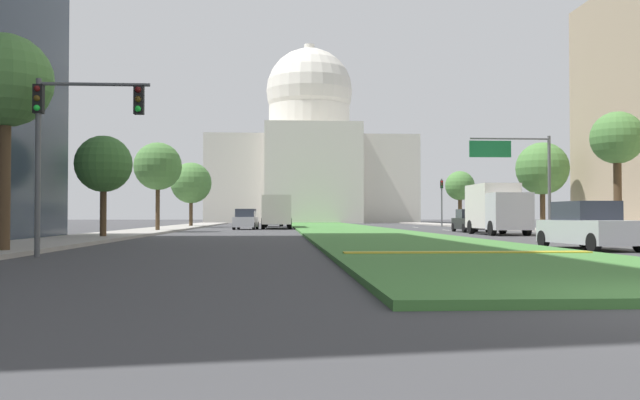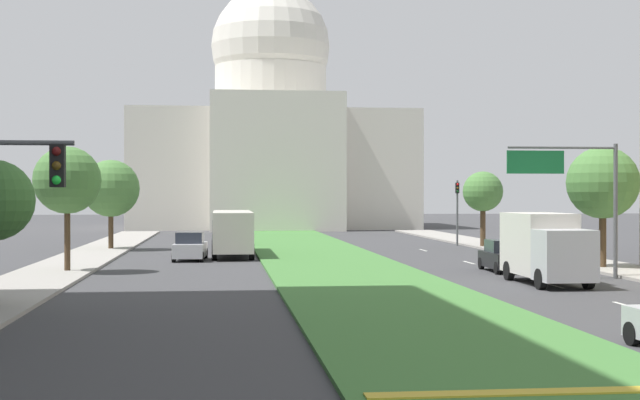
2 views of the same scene
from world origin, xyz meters
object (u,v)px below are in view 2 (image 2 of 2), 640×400
Objects in this scene: street_tree_right_distant at (483,192)px; sedan_far_horizon at (226,235)px; capitol_building at (271,140)px; box_truck_delivery at (545,247)px; overhead_guide_sign at (575,182)px; sedan_distant at (190,247)px; street_tree_left_distant at (111,189)px; traffic_light_far_right at (457,204)px; sedan_midblock at (505,257)px; street_tree_right_far at (603,183)px; street_tree_left_far at (67,181)px; city_bus at (232,229)px.

street_tree_right_distant is 1.25× the size of sedan_far_horizon.
box_truck_delivery is at bearing -83.67° from capitol_building.
sedan_distant is (-18.73, 14.61, -3.82)m from overhead_guide_sign.
street_tree_left_distant is at bearing 179.60° from street_tree_right_distant.
traffic_light_far_right is 18.57m from sedan_far_horizon.
capitol_building is at bearing 97.16° from sedan_midblock.
traffic_light_far_right is 0.80× the size of overhead_guide_sign.
street_tree_right_far reaches higher than box_truck_delivery.
sedan_far_horizon is 0.73× the size of box_truck_delivery.
capitol_building is at bearing 81.98° from sedan_far_horizon.
street_tree_left_far is at bearing -102.04° from capitol_building.
traffic_light_far_right is 34.86m from street_tree_left_far.
traffic_light_far_right reaches higher than city_bus.
capitol_building reaches higher than sedan_distant.
street_tree_right_distant is at bearing 19.61° from city_bus.
capitol_building is 46.34m from traffic_light_far_right.
sedan_distant is at bearing 142.03° from overhead_guide_sign.
capitol_building is 43.72m from sedan_far_horizon.
street_tree_right_distant is (1.12, -3.25, 0.95)m from traffic_light_far_right.
sedan_distant is at bearing 54.98° from street_tree_left_far.
street_tree_right_far is 1.43× the size of sedan_far_horizon.
street_tree_right_far is at bearing -1.69° from street_tree_left_far.
box_truck_delivery is at bearing -100.77° from street_tree_right_distant.
sedan_distant is 23.48m from box_truck_delivery.
traffic_light_far_right is at bearing 86.31° from overhead_guide_sign.
street_tree_right_distant is 28.04m from box_truck_delivery.
street_tree_left_far reaches higher than street_tree_right_distant.
box_truck_delivery is (8.29, -74.67, -9.31)m from capitol_building.
street_tree_right_far is at bearing -33.97° from city_bus.
overhead_guide_sign is 1.11× the size of street_tree_right_distant.
traffic_light_far_right is 0.47× the size of city_bus.
sedan_distant is 16.02m from sedan_far_horizon.
sedan_midblock is 29.66m from sedan_far_horizon.
capitol_building is 5.85× the size of street_tree_right_distant.
overhead_guide_sign is 24.72m from city_bus.
sedan_far_horizon is (8.25, 24.41, -3.94)m from street_tree_left_far.
street_tree_left_far is 1.12× the size of street_tree_right_distant.
street_tree_right_far is at bearing -87.99° from street_tree_right_distant.
street_tree_right_distant is 20.39m from city_bus.
traffic_light_far_right reaches higher than box_truck_delivery.
street_tree_left_distant is 10.38m from sedan_far_horizon.
city_bus is at bearing -38.67° from street_tree_left_distant.
overhead_guide_sign is 0.99× the size of street_tree_left_far.
capitol_building reaches higher than sedan_midblock.
sedan_distant is (5.99, 8.55, -3.95)m from street_tree_left_far.
city_bus is (-19.77, 13.32, -2.91)m from street_tree_right_far.
street_tree_left_far is 23.13m from sedan_midblock.
city_bus is at bearing 130.95° from overhead_guide_sign.
sedan_far_horizon is at bearing 91.79° from city_bus.
overhead_guide_sign is at bearing -49.05° from city_bus.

